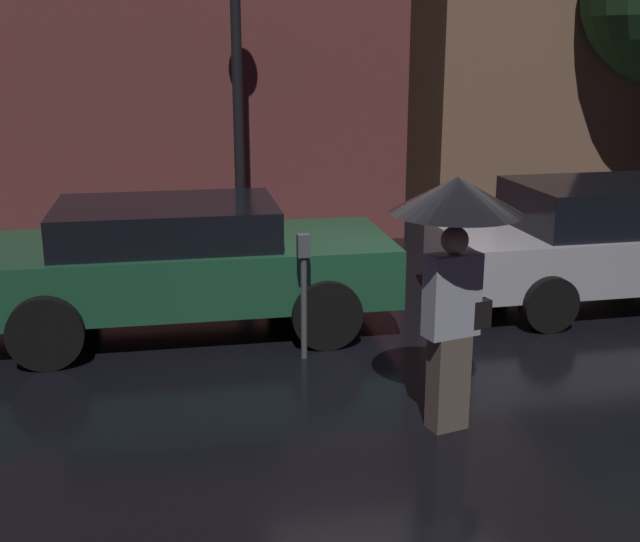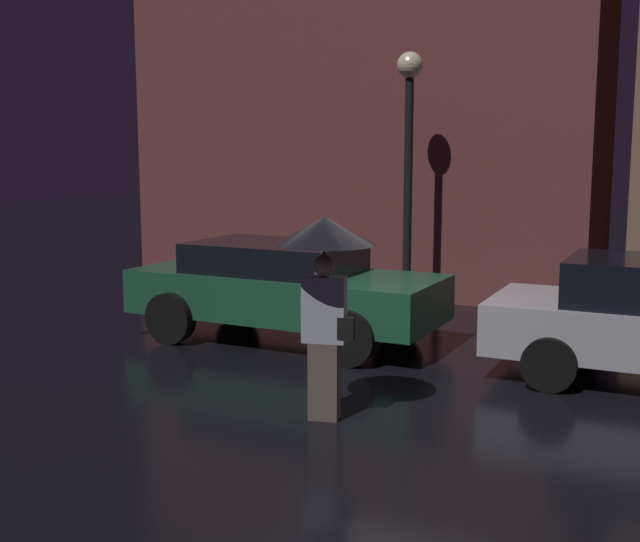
{
  "view_description": "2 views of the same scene",
  "coord_description": "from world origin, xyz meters",
  "px_view_note": "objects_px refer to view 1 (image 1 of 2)",
  "views": [
    {
      "loc": [
        -2.25,
        -6.97,
        2.97
      ],
      "look_at": [
        -0.85,
        -0.08,
        0.99
      ],
      "focal_mm": 45.0,
      "sensor_mm": 36.0,
      "label": 1
    },
    {
      "loc": [
        3.26,
        -8.39,
        2.67
      ],
      "look_at": [
        -0.68,
        -0.26,
        1.3
      ],
      "focal_mm": 45.0,
      "sensor_mm": 36.0,
      "label": 2
    }
  ],
  "objects_px": {
    "parked_car_silver": "(619,239)",
    "pedestrian_with_umbrella": "(455,234)",
    "parking_meter": "(304,282)",
    "street_lamp_near": "(236,48)",
    "parked_car_green": "(182,261)"
  },
  "relations": [
    {
      "from": "parked_car_green",
      "to": "parked_car_silver",
      "type": "relative_size",
      "value": 1.0
    },
    {
      "from": "street_lamp_near",
      "to": "parking_meter",
      "type": "bearing_deg",
      "value": -86.7
    },
    {
      "from": "parked_car_green",
      "to": "parked_car_silver",
      "type": "height_order",
      "value": "parked_car_silver"
    },
    {
      "from": "parked_car_silver",
      "to": "street_lamp_near",
      "type": "distance_m",
      "value": 5.42
    },
    {
      "from": "parking_meter",
      "to": "street_lamp_near",
      "type": "distance_m",
      "value": 4.28
    },
    {
      "from": "parked_car_silver",
      "to": "pedestrian_with_umbrella",
      "type": "relative_size",
      "value": 2.15
    },
    {
      "from": "parked_car_green",
      "to": "pedestrian_with_umbrella",
      "type": "distance_m",
      "value": 3.53
    },
    {
      "from": "parking_meter",
      "to": "street_lamp_near",
      "type": "height_order",
      "value": "street_lamp_near"
    },
    {
      "from": "pedestrian_with_umbrella",
      "to": "street_lamp_near",
      "type": "distance_m",
      "value": 5.65
    },
    {
      "from": "pedestrian_with_umbrella",
      "to": "parked_car_green",
      "type": "bearing_deg",
      "value": 111.83
    },
    {
      "from": "pedestrian_with_umbrella",
      "to": "street_lamp_near",
      "type": "height_order",
      "value": "street_lamp_near"
    },
    {
      "from": "parking_meter",
      "to": "parked_car_silver",
      "type": "bearing_deg",
      "value": 15.52
    },
    {
      "from": "street_lamp_near",
      "to": "pedestrian_with_umbrella",
      "type": "bearing_deg",
      "value": -78.76
    },
    {
      "from": "pedestrian_with_umbrella",
      "to": "parking_meter",
      "type": "height_order",
      "value": "pedestrian_with_umbrella"
    },
    {
      "from": "parked_car_green",
      "to": "pedestrian_with_umbrella",
      "type": "bearing_deg",
      "value": -53.74
    }
  ]
}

